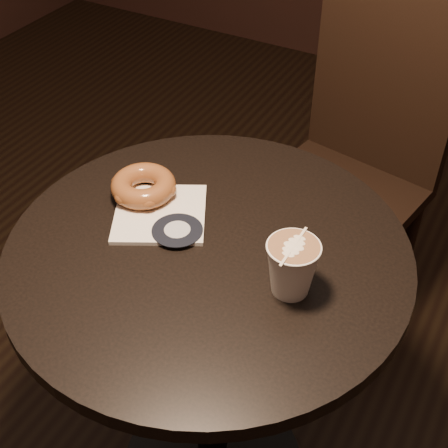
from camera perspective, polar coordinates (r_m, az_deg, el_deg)
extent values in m
cylinder|color=black|center=(1.08, -1.47, -2.67)|extent=(0.70, 0.70, 0.03)
cylinder|color=black|center=(1.36, -1.20, -13.90)|extent=(0.07, 0.07, 0.70)
cube|color=black|center=(1.69, 10.25, 2.46)|extent=(0.46, 0.46, 0.04)
cube|color=black|center=(1.68, 14.65, 13.02)|extent=(0.39, 0.11, 0.53)
cylinder|color=black|center=(1.80, 2.10, -3.51)|extent=(0.04, 0.04, 0.44)
cylinder|color=black|center=(1.68, 11.24, -8.51)|extent=(0.04, 0.04, 0.44)
cylinder|color=black|center=(2.01, 7.96, 1.71)|extent=(0.04, 0.04, 0.44)
cylinder|color=black|center=(1.91, 16.36, -2.38)|extent=(0.04, 0.04, 0.44)
cube|color=white|center=(1.13, -5.87, 0.95)|extent=(0.22, 0.22, 0.01)
torus|color=brown|center=(1.16, -7.38, 3.50)|extent=(0.12, 0.12, 0.04)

